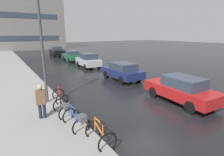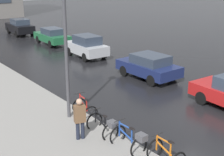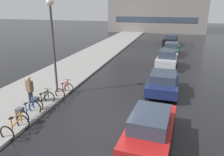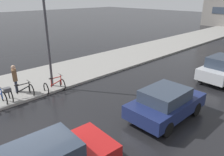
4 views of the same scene
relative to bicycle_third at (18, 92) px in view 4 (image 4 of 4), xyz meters
The scene contains 8 objects.
ground_plane 4.34m from the bicycle_third, 17.57° to the right, with size 140.00×140.00×0.00m, color black.
sidewalk_kerb 8.91m from the bicycle_third, 102.26° to the left, with size 4.80×60.00×0.14m, color gray.
bicycle_third is the anchor object (origin of this frame).
bicycle_farthest 1.96m from the bicycle_third, 78.29° to the left, with size 0.79×1.13×0.99m.
car_navy 7.61m from the bicycle_third, 32.77° to the left, with size 1.97×3.83×1.45m.
car_silver 12.42m from the bicycle_third, 59.16° to the left, with size 1.95×3.81×1.66m.
pedestrian 1.05m from the bicycle_third, 164.56° to the left, with size 0.45×0.35×1.71m.
streetlamp 4.23m from the bicycle_third, 96.91° to the left, with size 0.45×0.45×5.96m.
Camera 4 is at (6.93, -2.41, 5.32)m, focal length 35.00 mm.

